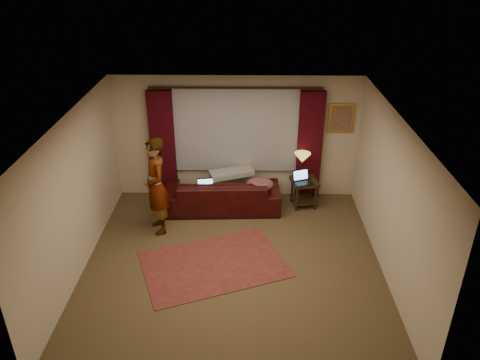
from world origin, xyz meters
name	(u,v)px	position (x,y,z in m)	size (l,w,h in m)	color
floor	(233,265)	(0.00, 0.00, -0.01)	(5.00, 5.00, 0.01)	brown
ceiling	(232,120)	(0.00, 0.00, 2.60)	(5.00, 5.00, 0.02)	silver
wall_back	(236,138)	(0.00, 2.50, 1.30)	(5.00, 0.02, 2.60)	beige
wall_front	(226,310)	(0.00, -2.50, 1.30)	(5.00, 0.02, 2.60)	beige
wall_left	(75,197)	(-2.50, 0.00, 1.30)	(0.02, 5.00, 2.60)	beige
wall_right	(392,199)	(2.50, 0.00, 1.30)	(0.02, 5.00, 2.60)	beige
sheer_curtain	(236,130)	(0.00, 2.44, 1.50)	(2.50, 0.05, 1.80)	#9999A1
drape_left	(163,145)	(-1.50, 2.39, 1.18)	(0.50, 0.14, 2.30)	#35060D
drape_right	(310,146)	(1.50, 2.39, 1.18)	(0.50, 0.14, 2.30)	#35060D
curtain_rod	(236,88)	(0.00, 2.39, 2.38)	(0.04, 0.04, 3.40)	black
picture_frame	(341,118)	(2.10, 2.47, 1.75)	(0.50, 0.04, 0.60)	#B88831
sofa	(222,188)	(-0.27, 1.86, 0.47)	(2.32, 1.00, 0.94)	black
throw_blanket	(232,162)	(-0.09, 2.11, 0.94)	(0.89, 0.36, 0.10)	gray
clothing_pile	(260,185)	(0.49, 1.81, 0.58)	(0.55, 0.42, 0.23)	brown
laptop_sofa	(206,187)	(-0.59, 1.69, 0.59)	(0.33, 0.36, 0.24)	black
area_rug	(214,264)	(-0.33, -0.01, 0.01)	(2.33, 1.56, 0.01)	maroon
end_table	(304,193)	(1.40, 2.01, 0.30)	(0.51, 0.51, 0.59)	black
tiffany_lamp	(302,165)	(1.34, 2.15, 0.86)	(0.33, 0.33, 0.53)	olive
laptop_table	(303,178)	(1.35, 1.87, 0.72)	(0.34, 0.37, 0.25)	black
person	(156,187)	(-1.43, 1.06, 0.93)	(0.54, 0.54, 1.86)	gray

